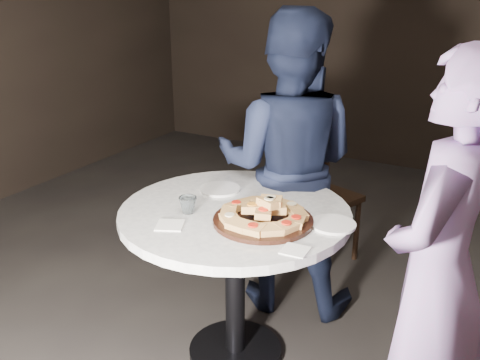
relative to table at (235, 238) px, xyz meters
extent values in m
cylinder|color=black|center=(0.00, 0.00, -0.65)|extent=(0.55, 0.55, 0.03)
cylinder|color=black|center=(0.00, 0.00, -0.26)|extent=(0.11, 0.11, 0.75)
cylinder|color=silver|center=(0.00, 0.00, 0.13)|extent=(1.26, 1.26, 0.04)
cylinder|color=black|center=(0.18, -0.07, 0.16)|extent=(0.53, 0.53, 0.02)
cube|color=#BE8A49|center=(0.34, -0.06, 0.19)|extent=(0.09, 0.11, 0.04)
cylinder|color=red|center=(0.34, -0.06, 0.21)|extent=(0.05, 0.05, 0.01)
cube|color=#BE8A49|center=(0.31, 0.01, 0.19)|extent=(0.12, 0.12, 0.04)
cube|color=#BE8A49|center=(0.26, 0.06, 0.19)|extent=(0.12, 0.11, 0.04)
cylinder|color=beige|center=(0.26, 0.06, 0.21)|extent=(0.06, 0.06, 0.01)
cube|color=#BE8A49|center=(0.19, 0.09, 0.19)|extent=(0.11, 0.09, 0.04)
cube|color=#BE8A49|center=(0.12, 0.07, 0.19)|extent=(0.11, 0.10, 0.04)
cylinder|color=red|center=(0.12, 0.07, 0.21)|extent=(0.06, 0.06, 0.01)
cube|color=#BE8A49|center=(0.06, 0.03, 0.19)|extent=(0.11, 0.12, 0.04)
cube|color=#BE8A49|center=(0.03, -0.04, 0.19)|extent=(0.10, 0.11, 0.04)
cylinder|color=red|center=(0.03, -0.04, 0.21)|extent=(0.06, 0.06, 0.01)
cube|color=#BE8A49|center=(0.04, -0.11, 0.19)|extent=(0.11, 0.12, 0.04)
cube|color=#BE8A49|center=(0.07, -0.18, 0.19)|extent=(0.12, 0.12, 0.04)
cylinder|color=beige|center=(0.07, -0.18, 0.21)|extent=(0.06, 0.06, 0.01)
cube|color=#BE8A49|center=(0.14, -0.21, 0.19)|extent=(0.10, 0.09, 0.04)
cube|color=#BE8A49|center=(0.21, -0.22, 0.19)|extent=(0.10, 0.07, 0.04)
cylinder|color=red|center=(0.21, -0.22, 0.21)|extent=(0.04, 0.04, 0.01)
cube|color=#BE8A49|center=(0.28, -0.19, 0.19)|extent=(0.12, 0.12, 0.04)
cube|color=#BE8A49|center=(0.32, -0.13, 0.19)|extent=(0.10, 0.11, 0.04)
cylinder|color=red|center=(0.32, -0.13, 0.21)|extent=(0.06, 0.06, 0.01)
cube|color=#BE8A49|center=(0.23, -0.05, 0.22)|extent=(0.12, 0.11, 0.03)
cylinder|color=#2D6B1E|center=(0.23, -0.05, 0.24)|extent=(0.06, 0.06, 0.01)
cube|color=#BE8A49|center=(0.16, -0.02, 0.22)|extent=(0.11, 0.12, 0.03)
cylinder|color=beige|center=(0.16, -0.02, 0.24)|extent=(0.06, 0.06, 0.01)
cube|color=#BE8A49|center=(0.14, -0.09, 0.22)|extent=(0.12, 0.11, 0.04)
cylinder|color=orange|center=(0.14, -0.09, 0.24)|extent=(0.06, 0.06, 0.01)
cube|color=#BE8A49|center=(0.21, -0.11, 0.22)|extent=(0.10, 0.11, 0.04)
cylinder|color=red|center=(0.21, -0.11, 0.24)|extent=(0.06, 0.06, 0.01)
cube|color=#BE8A49|center=(0.21, -0.04, 0.25)|extent=(0.11, 0.10, 0.04)
cylinder|color=beige|center=(0.21, -0.04, 0.27)|extent=(0.06, 0.06, 0.01)
cube|color=#BE8A49|center=(0.21, -0.06, 0.25)|extent=(0.11, 0.10, 0.04)
cylinder|color=beige|center=(0.21, -0.06, 0.27)|extent=(0.06, 0.06, 0.01)
cylinder|color=white|center=(-0.19, 0.17, 0.16)|extent=(0.28, 0.28, 0.01)
cylinder|color=white|center=(0.47, 0.05, 0.16)|extent=(0.22, 0.22, 0.01)
imported|color=silver|center=(-0.17, -0.14, 0.19)|extent=(0.10, 0.10, 0.08)
cube|color=white|center=(-0.16, -0.30, 0.16)|extent=(0.16, 0.16, 0.01)
cube|color=white|center=(0.41, -0.24, 0.15)|extent=(0.11, 0.11, 0.01)
cube|color=black|center=(0.00, 1.17, -0.21)|extent=(0.55, 0.55, 0.04)
cube|color=black|center=(-0.07, 0.97, 0.02)|extent=(0.42, 0.18, 0.46)
cylinder|color=black|center=(0.23, 1.28, -0.44)|extent=(0.05, 0.05, 0.46)
cylinder|color=black|center=(-0.11, 1.40, -0.44)|extent=(0.05, 0.05, 0.46)
cylinder|color=black|center=(0.11, 0.93, -0.44)|extent=(0.05, 0.05, 0.46)
cylinder|color=black|center=(-0.23, 1.06, -0.44)|extent=(0.05, 0.05, 0.46)
imported|color=#141B31|center=(0.00, 0.60, 0.19)|extent=(0.96, 0.83, 1.71)
imported|color=#7E649D|center=(0.94, -0.15, 0.16)|extent=(0.48, 0.65, 1.65)
camera|label=1|loc=(1.14, -2.00, 1.16)|focal=40.00mm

